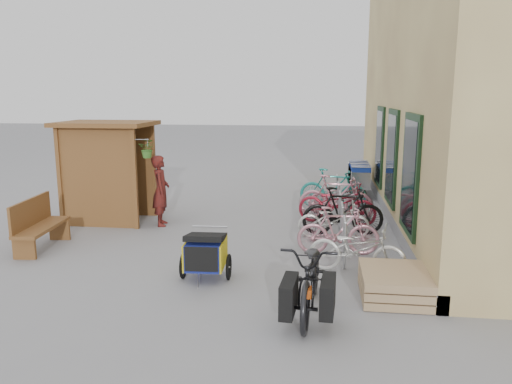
# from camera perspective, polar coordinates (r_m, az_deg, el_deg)

# --- Properties ---
(ground) EXTENTS (80.00, 80.00, 0.00)m
(ground) POSITION_cam_1_polar(r_m,az_deg,el_deg) (9.46, -4.22, -7.64)
(ground) COLOR gray
(kiosk) EXTENTS (2.49, 1.65, 2.40)m
(kiosk) POSITION_cam_1_polar(r_m,az_deg,el_deg) (12.43, -16.96, 3.80)
(kiosk) COLOR brown
(kiosk) RESTS_ON ground
(bike_rack) EXTENTS (0.05, 5.35, 0.86)m
(bike_rack) POSITION_cam_1_polar(r_m,az_deg,el_deg) (11.45, 9.56, -1.73)
(bike_rack) COLOR #A5A8AD
(bike_rack) RESTS_ON ground
(pallet_stack) EXTENTS (1.00, 1.20, 0.40)m
(pallet_stack) POSITION_cam_1_polar(r_m,az_deg,el_deg) (7.97, 15.53, -10.08)
(pallet_stack) COLOR #A3825F
(pallet_stack) RESTS_ON ground
(bench) EXTENTS (0.62, 1.64, 1.02)m
(bench) POSITION_cam_1_polar(r_m,az_deg,el_deg) (10.79, -23.66, -3.32)
(bench) COLOR brown
(bench) RESTS_ON ground
(shopping_carts) EXTENTS (0.57, 2.26, 1.02)m
(shopping_carts) POSITION_cam_1_polar(r_m,az_deg,el_deg) (15.61, 11.62, 1.91)
(shopping_carts) COLOR silver
(shopping_carts) RESTS_ON ground
(child_trailer) EXTENTS (0.84, 1.41, 0.82)m
(child_trailer) POSITION_cam_1_polar(r_m,az_deg,el_deg) (8.40, -5.78, -6.83)
(child_trailer) COLOR navy
(child_trailer) RESTS_ON ground
(cargo_bike) EXTENTS (0.87, 2.13, 1.10)m
(cargo_bike) POSITION_cam_1_polar(r_m,az_deg,el_deg) (7.09, 6.39, -9.57)
(cargo_bike) COLOR black
(cargo_bike) RESTS_ON ground
(person_kiosk) EXTENTS (0.53, 0.68, 1.65)m
(person_kiosk) POSITION_cam_1_polar(r_m,az_deg,el_deg) (11.82, -10.82, 0.16)
(person_kiosk) COLOR maroon
(person_kiosk) RESTS_ON ground
(bike_0) EXTENTS (1.75, 0.94, 0.87)m
(bike_0) POSITION_cam_1_polar(r_m,az_deg,el_deg) (8.75, 11.46, -6.41)
(bike_0) COLOR beige
(bike_0) RESTS_ON ground
(bike_1) EXTENTS (1.59, 0.53, 0.94)m
(bike_1) POSITION_cam_1_polar(r_m,az_deg,el_deg) (9.67, 9.40, -4.40)
(bike_1) COLOR #C78191
(bike_1) RESTS_ON ground
(bike_2) EXTENTS (1.55, 0.60, 0.80)m
(bike_2) POSITION_cam_1_polar(r_m,az_deg,el_deg) (10.78, 8.86, -3.16)
(bike_2) COLOR beige
(bike_2) RESTS_ON ground
(bike_3) EXTENTS (1.83, 0.72, 1.07)m
(bike_3) POSITION_cam_1_polar(r_m,az_deg,el_deg) (11.02, 9.92, -2.16)
(bike_3) COLOR black
(bike_3) RESTS_ON ground
(bike_4) EXTENTS (1.96, 1.06, 0.98)m
(bike_4) POSITION_cam_1_polar(r_m,az_deg,el_deg) (11.93, 9.24, -1.34)
(bike_4) COLOR maroon
(bike_4) RESTS_ON ground
(bike_5) EXTENTS (1.90, 0.83, 1.10)m
(bike_5) POSITION_cam_1_polar(r_m,az_deg,el_deg) (12.33, 9.12, -0.64)
(bike_5) COLOR #C78191
(bike_5) RESTS_ON ground
(bike_6) EXTENTS (1.69, 0.84, 0.85)m
(bike_6) POSITION_cam_1_polar(r_m,az_deg,el_deg) (13.03, 9.52, -0.58)
(bike_6) COLOR #C78191
(bike_6) RESTS_ON ground
(bike_7) EXTENTS (1.88, 0.92, 1.09)m
(bike_7) POSITION_cam_1_polar(r_m,az_deg,el_deg) (13.49, 8.77, 0.36)
(bike_7) COLOR teal
(bike_7) RESTS_ON ground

